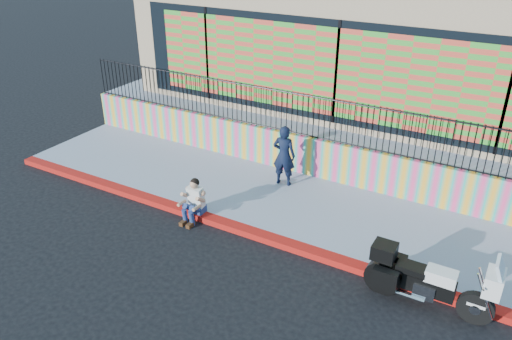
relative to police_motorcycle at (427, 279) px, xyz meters
The scene contains 10 objects.
ground 3.83m from the police_motorcycle, behind, with size 90.00×90.00×0.00m, color black.
red_curb 3.82m from the police_motorcycle, behind, with size 16.00×0.30×0.15m, color #A30B10.
sidewalk 4.31m from the police_motorcycle, 151.53° to the left, with size 16.00×3.00×0.15m, color #868CA1.
mural_wall 5.23m from the police_motorcycle, 135.94° to the left, with size 16.00×0.20×1.10m, color #FE4386.
metal_fence 5.38m from the police_motorcycle, 135.94° to the left, with size 15.80×0.04×1.20m, color black, non-canonical shape.
elevated_platform 9.51m from the police_motorcycle, 113.28° to the left, with size 16.00×10.00×1.25m, color #868CA1.
storefront_building 9.68m from the police_motorcycle, 113.81° to the left, with size 14.00×8.06×4.00m.
police_motorcycle is the anchor object (origin of this frame).
police_officer 5.20m from the police_motorcycle, 147.82° to the left, with size 0.61×0.40×1.67m, color black.
seated_man 5.55m from the police_motorcycle, behind, with size 0.54×0.71×1.06m.
Camera 1 is at (4.65, -8.29, 6.58)m, focal length 35.00 mm.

